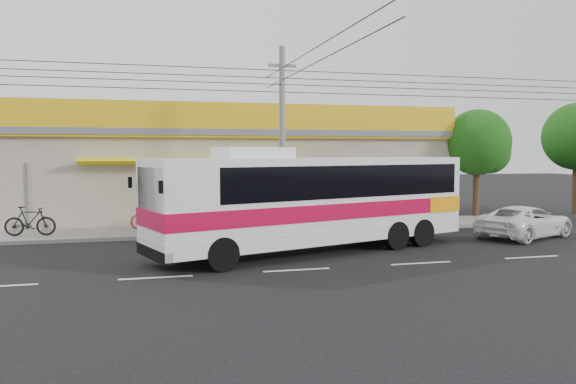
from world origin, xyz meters
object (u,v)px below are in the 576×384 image
motorbike_red (153,217)px  coach_bus (320,196)px  motorbike_dark (30,221)px  utility_pole (282,80)px  white_car (525,222)px  tree_near (480,145)px

motorbike_red → coach_bus: bearing=-151.3°
motorbike_dark → utility_pole: size_ratio=0.06×
utility_pole → motorbike_red: bearing=154.1°
motorbike_red → motorbike_dark: bearing=91.3°
motorbike_dark → white_car: size_ratio=0.42×
motorbike_dark → white_car: (19.24, -4.37, -0.10)m
coach_bus → motorbike_red: 8.59m
motorbike_dark → utility_pole: bearing=-91.6°
coach_bus → white_car: 9.17m
utility_pole → tree_near: 12.07m
motorbike_dark → white_car: motorbike_dark is taller
motorbike_red → tree_near: (16.47, 0.81, 3.17)m
coach_bus → motorbike_red: (-5.50, 6.48, -1.27)m
motorbike_red → white_car: bearing=-122.2°
white_car → tree_near: (1.95, 6.27, 3.19)m
motorbike_dark → white_car: bearing=-96.2°
white_car → motorbike_red: bearing=46.1°
motorbike_red → utility_pole: size_ratio=0.06×
coach_bus → tree_near: size_ratio=2.10×
motorbike_dark → utility_pole: utility_pole is taller
coach_bus → tree_near: (10.97, 7.29, 1.90)m
coach_bus → motorbike_red: coach_bus is taller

